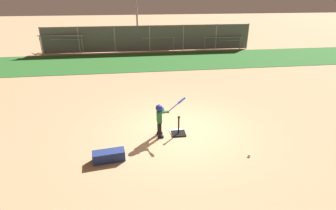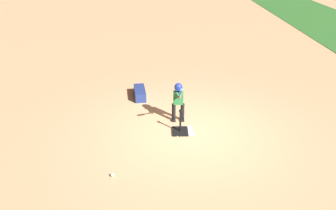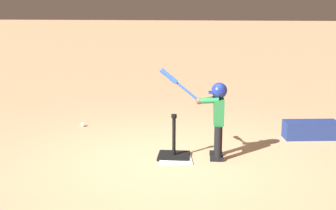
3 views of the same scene
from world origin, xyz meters
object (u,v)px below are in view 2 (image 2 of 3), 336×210
object	(u,v)px
batter_child	(178,98)
baseball	(112,175)
batting_tee	(180,129)
equipment_bag	(140,93)

from	to	relation	value
batter_child	baseball	size ratio (longest dim) A/B	16.98
batting_tee	batter_child	bearing A→B (deg)	-177.61
batting_tee	equipment_bag	bearing A→B (deg)	-151.82
batting_tee	baseball	distance (m)	2.25
batting_tee	baseball	size ratio (longest dim) A/B	8.35
batting_tee	equipment_bag	world-z (taller)	batting_tee
batter_child	baseball	distance (m)	2.77
equipment_bag	batting_tee	bearing A→B (deg)	20.75
batter_child	baseball	xyz separation A→B (m)	(2.27, -1.45, -0.64)
baseball	equipment_bag	distance (m)	3.80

